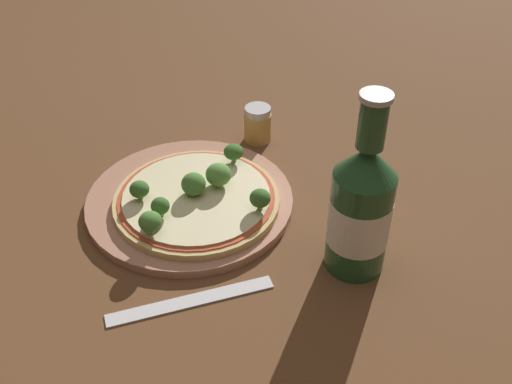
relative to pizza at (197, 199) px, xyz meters
name	(u,v)px	position (x,y,z in m)	size (l,w,h in m)	color
ground_plane	(207,203)	(-0.01, 0.02, -0.02)	(3.00, 3.00, 0.00)	brown
plate	(190,201)	(-0.02, -0.01, -0.01)	(0.27, 0.27, 0.01)	tan
pizza	(197,199)	(0.00, 0.00, 0.00)	(0.21, 0.21, 0.01)	tan
broccoli_floret_0	(194,184)	(0.00, 0.00, 0.02)	(0.03, 0.03, 0.03)	#89A866
broccoli_floret_1	(150,222)	(0.05, -0.07, 0.02)	(0.03, 0.03, 0.03)	#89A866
broccoli_floret_2	(139,189)	(-0.02, -0.07, 0.02)	(0.02, 0.02, 0.02)	#89A866
broccoli_floret_3	(218,175)	(-0.01, 0.03, 0.02)	(0.03, 0.03, 0.03)	#89A866
broccoli_floret_4	(234,152)	(-0.05, 0.07, 0.02)	(0.03, 0.03, 0.03)	#89A866
broccoli_floret_5	(160,206)	(0.02, -0.05, 0.02)	(0.02, 0.02, 0.03)	#89A866
broccoli_floret_6	(260,198)	(0.05, 0.07, 0.02)	(0.03, 0.03, 0.03)	#89A866
beer_bottle	(361,208)	(0.16, 0.15, 0.06)	(0.07, 0.07, 0.22)	#234C28
pepper_shaker	(258,124)	(-0.13, 0.13, 0.01)	(0.04, 0.04, 0.06)	tan
fork	(191,300)	(0.15, -0.05, -0.02)	(0.03, 0.19, 0.00)	silver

